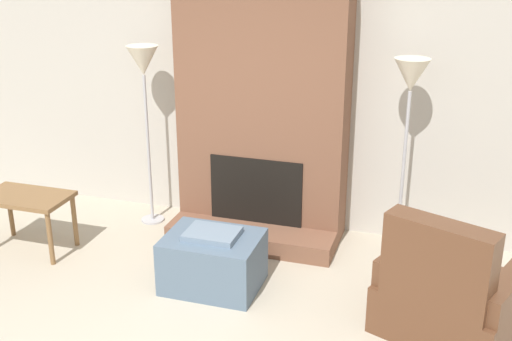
{
  "coord_description": "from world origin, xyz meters",
  "views": [
    {
      "loc": [
        1.64,
        -3.01,
        2.74
      ],
      "look_at": [
        0.0,
        2.23,
        0.68
      ],
      "focal_mm": 45.0,
      "sensor_mm": 36.0,
      "label": 1
    }
  ],
  "objects_px": {
    "ottoman": "(213,261)",
    "side_table": "(26,203)",
    "floor_lamp_left": "(144,71)",
    "floor_lamp_right": "(410,87)",
    "armchair": "(449,298)"
  },
  "relations": [
    {
      "from": "side_table",
      "to": "floor_lamp_right",
      "type": "distance_m",
      "value": 3.5
    },
    {
      "from": "ottoman",
      "to": "side_table",
      "type": "bearing_deg",
      "value": 176.48
    },
    {
      "from": "floor_lamp_left",
      "to": "floor_lamp_right",
      "type": "bearing_deg",
      "value": 0.0
    },
    {
      "from": "armchair",
      "to": "side_table",
      "type": "distance_m",
      "value": 3.68
    },
    {
      "from": "floor_lamp_left",
      "to": "ottoman",
      "type": "bearing_deg",
      "value": -43.97
    },
    {
      "from": "ottoman",
      "to": "floor_lamp_left",
      "type": "xyz_separation_m",
      "value": [
        -1.04,
        1.01,
        1.29
      ]
    },
    {
      "from": "floor_lamp_left",
      "to": "floor_lamp_right",
      "type": "height_order",
      "value": "floor_lamp_right"
    },
    {
      "from": "ottoman",
      "to": "side_table",
      "type": "xyz_separation_m",
      "value": [
        -1.82,
        0.11,
        0.23
      ]
    },
    {
      "from": "armchair",
      "to": "side_table",
      "type": "height_order",
      "value": "armchair"
    },
    {
      "from": "ottoman",
      "to": "armchair",
      "type": "relative_size",
      "value": 0.65
    },
    {
      "from": "ottoman",
      "to": "floor_lamp_right",
      "type": "xyz_separation_m",
      "value": [
        1.38,
        1.01,
        1.31
      ]
    },
    {
      "from": "armchair",
      "to": "side_table",
      "type": "xyz_separation_m",
      "value": [
        -3.67,
        0.21,
        0.18
      ]
    },
    {
      "from": "ottoman",
      "to": "side_table",
      "type": "distance_m",
      "value": 1.84
    },
    {
      "from": "floor_lamp_left",
      "to": "floor_lamp_right",
      "type": "relative_size",
      "value": 0.99
    },
    {
      "from": "ottoman",
      "to": "floor_lamp_right",
      "type": "relative_size",
      "value": 0.43
    }
  ]
}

